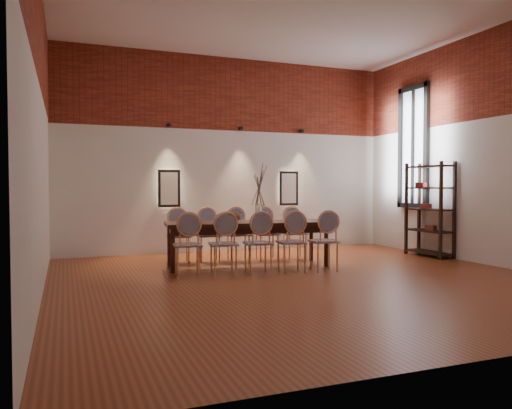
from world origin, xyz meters
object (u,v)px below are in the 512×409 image
object	(u,v)px
dining_table	(247,244)
vase	(259,213)
chair_far_d	(267,234)
chair_near_c	(258,243)
shelving_rack	(429,209)
bowl	(233,217)
chair_far_c	(238,234)
chair_near_a	(188,245)
book	(225,220)
chair_far_a	(179,236)
chair_far_b	(209,235)
chair_near_d	(291,242)
chair_near_b	(223,244)
chair_near_e	(324,241)
chair_far_e	(295,233)

from	to	relation	value
dining_table	vase	world-z (taller)	vase
dining_table	chair_far_d	bearing A→B (deg)	52.93
chair_near_c	shelving_rack	bearing A→B (deg)	15.84
vase	bowl	xyz separation A→B (m)	(-0.46, 0.01, -0.06)
chair_far_c	vase	bearing A→B (deg)	106.12
chair_near_a	book	bearing A→B (deg)	51.15
book	chair_far_a	bearing A→B (deg)	138.29
chair_far_b	chair_far_d	distance (m)	1.08
chair_near_d	vase	distance (m)	0.90
vase	chair_far_d	bearing A→B (deg)	58.20
chair_far_c	chair_far_d	distance (m)	0.54
dining_table	chair_far_d	xyz separation A→B (m)	(0.62, 0.64, 0.09)
dining_table	shelving_rack	size ratio (longest dim) A/B	1.50
chair_near_a	chair_far_c	size ratio (longest dim) A/B	1.00
chair_far_d	vase	size ratio (longest dim) A/B	3.13
chair_far_d	bowl	world-z (taller)	chair_far_d
chair_near_c	chair_near_a	bearing A→B (deg)	180.00
chair_near_b	chair_far_a	xyz separation A→B (m)	(-0.37, 1.48, 0.00)
chair_near_e	bowl	world-z (taller)	chair_near_e
chair_far_b	chair_far_e	world-z (taller)	same
chair_near_c	chair_far_a	distance (m)	1.79
chair_near_a	chair_near_d	xyz separation A→B (m)	(1.60, -0.19, 0.00)
chair_far_e	chair_near_e	bearing A→B (deg)	90.00
dining_table	shelving_rack	xyz separation A→B (m)	(3.66, -0.11, 0.53)
dining_table	chair_near_c	distance (m)	0.72
chair_near_c	bowl	bearing A→B (deg)	111.14
chair_near_d	chair_near_e	xyz separation A→B (m)	(0.53, -0.06, 0.00)
chair_far_b	chair_far_c	world-z (taller)	same
chair_far_c	book	world-z (taller)	chair_far_c
chair_far_a	chair_near_a	bearing A→B (deg)	90.00
dining_table	chair_far_b	distance (m)	0.90
dining_table	chair_near_d	xyz separation A→B (m)	(0.45, -0.77, 0.09)
chair_near_a	chair_far_b	world-z (taller)	same
chair_near_e	chair_far_d	xyz separation A→B (m)	(-0.37, 1.48, 0.00)
chair_near_a	vase	world-z (taller)	vase
chair_near_c	chair_far_a	world-z (taller)	same
chair_near_e	vase	distance (m)	1.20
chair_far_c	vase	world-z (taller)	vase
chair_far_e	vase	bearing A→B (deg)	39.30
chair_far_b	book	xyz separation A→B (m)	(0.13, -0.53, 0.30)
chair_near_b	shelving_rack	distance (m)	4.34
bowl	chair_near_b	bearing A→B (deg)	-119.85
dining_table	vase	bearing A→B (deg)	-0.00
chair_near_a	chair_far_e	bearing A→B (deg)	33.50
book	chair_far_c	bearing A→B (deg)	49.52
chair_far_b	bowl	bearing A→B (deg)	110.30
dining_table	bowl	distance (m)	0.53
chair_near_a	chair_near_d	bearing A→B (deg)	-0.00
chair_near_c	shelving_rack	size ratio (longest dim) A/B	0.52
chair_far_b	chair_near_c	bearing A→B (deg)	110.69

